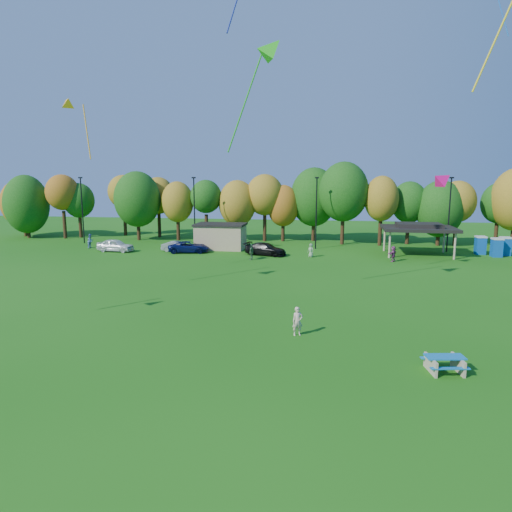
% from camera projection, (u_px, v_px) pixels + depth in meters
% --- Properties ---
extents(ground, '(160.00, 160.00, 0.00)m').
position_uv_depth(ground, '(240.00, 386.00, 19.93)').
color(ground, '#19600F').
rests_on(ground, ground).
extents(tree_line, '(93.57, 10.55, 11.15)m').
position_uv_depth(tree_line, '(296.00, 200.00, 63.37)').
color(tree_line, black).
rests_on(tree_line, ground).
extents(lamp_posts, '(64.50, 0.25, 9.09)m').
position_uv_depth(lamp_posts, '(316.00, 210.00, 57.71)').
color(lamp_posts, black).
rests_on(lamp_posts, ground).
extents(utility_building, '(6.30, 4.30, 3.25)m').
position_uv_depth(utility_building, '(221.00, 236.00, 58.19)').
color(utility_building, tan).
rests_on(utility_building, ground).
extents(pavilion, '(8.20, 6.20, 3.77)m').
position_uv_depth(pavilion, '(419.00, 228.00, 53.19)').
color(pavilion, tan).
rests_on(pavilion, ground).
extents(porta_potties, '(3.75, 2.73, 2.18)m').
position_uv_depth(porta_potties, '(494.00, 246.00, 53.28)').
color(porta_potties, '#0D4EA9').
rests_on(porta_potties, ground).
extents(picnic_table, '(2.02, 1.77, 0.78)m').
position_uv_depth(picnic_table, '(444.00, 363.00, 21.36)').
color(picnic_table, tan).
rests_on(picnic_table, ground).
extents(kite_flyer, '(0.72, 0.60, 1.69)m').
position_uv_depth(kite_flyer, '(298.00, 321.00, 26.27)').
color(kite_flyer, beige).
rests_on(kite_flyer, ground).
extents(car_a, '(4.65, 2.17, 1.54)m').
position_uv_depth(car_a, '(115.00, 245.00, 56.16)').
color(car_a, white).
rests_on(car_a, ground).
extents(car_b, '(3.86, 1.41, 1.26)m').
position_uv_depth(car_b, '(177.00, 246.00, 56.18)').
color(car_b, gray).
rests_on(car_b, ground).
extents(car_c, '(5.26, 3.11, 1.37)m').
position_uv_depth(car_c, '(189.00, 247.00, 55.41)').
color(car_c, '#0D1752').
rests_on(car_c, ground).
extents(car_d, '(5.34, 3.35, 1.44)m').
position_uv_depth(car_d, '(265.00, 249.00, 53.53)').
color(car_d, black).
rests_on(car_d, ground).
extents(far_person_0, '(0.79, 0.97, 1.84)m').
position_uv_depth(far_person_0, '(91.00, 241.00, 58.95)').
color(far_person_0, '#5371B7').
rests_on(far_person_0, ground).
extents(far_person_1, '(1.36, 1.57, 1.71)m').
position_uv_depth(far_person_1, '(393.00, 254.00, 49.38)').
color(far_person_1, '#9B407C').
rests_on(far_person_1, ground).
extents(far_person_2, '(0.91, 0.85, 1.57)m').
position_uv_depth(far_person_2, '(311.00, 250.00, 52.23)').
color(far_person_2, '#7FA571').
rests_on(far_person_2, ground).
extents(far_person_3, '(0.65, 1.11, 1.77)m').
position_uv_depth(far_person_3, '(251.00, 252.00, 50.38)').
color(far_person_3, '#4A7547').
rests_on(far_person_3, ground).
extents(kite_2, '(1.31, 1.20, 1.08)m').
position_uv_depth(kite_2, '(444.00, 179.00, 21.64)').
color(kite_2, '#DE0C6C').
extents(kite_3, '(4.39, 2.36, 7.49)m').
position_uv_depth(kite_3, '(272.00, 50.00, 29.10)').
color(kite_3, green).
extents(kite_14, '(2.50, 2.79, 5.37)m').
position_uv_depth(kite_14, '(68.00, 103.00, 37.68)').
color(kite_14, '#FFA61A').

